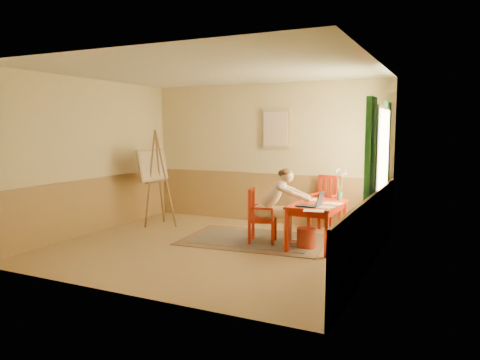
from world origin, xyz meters
The scene contains 14 objects.
room centered at (0.00, 0.00, 1.40)m, with size 5.04×4.54×2.84m.
wainscot centered at (0.00, 0.80, 0.50)m, with size 5.00×4.50×1.00m.
window centered at (2.42, 1.10, 1.35)m, with size 0.12×2.01×2.20m.
wall_portrait centered at (0.25, 2.20, 1.90)m, with size 0.60×0.05×0.76m.
rug centered at (0.44, 0.74, 0.01)m, with size 2.54×1.82×0.02m.
table centered at (1.53, 0.77, 0.63)m, with size 0.74×1.21×0.72m.
chair_left centered at (0.60, 0.58, 0.46)m, with size 0.51×0.50×0.93m.
chair_back centered at (1.39, 1.87, 0.52)m, with size 0.53×0.54×1.04m.
figure centered at (0.88, 0.63, 0.70)m, with size 0.98×0.53×1.27m.
laptop centered at (1.54, 0.39, 0.77)m, with size 0.42×0.27×0.24m.
papers centered at (1.62, 0.59, 0.72)m, with size 0.76×1.24×0.00m.
vase centered at (1.78, 1.21, 0.96)m, with size 0.17×0.26×0.53m.
wastebasket centered at (1.39, 0.62, 0.16)m, with size 0.30×0.30×0.33m, color #BC4328.
easel centered at (-1.84, 1.02, 1.12)m, with size 0.63×0.83×1.89m.
Camera 1 is at (3.49, -6.25, 1.92)m, focal length 33.92 mm.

